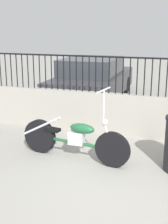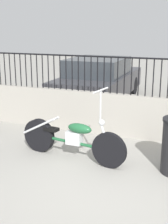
{
  "view_description": "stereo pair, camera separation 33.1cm",
  "coord_description": "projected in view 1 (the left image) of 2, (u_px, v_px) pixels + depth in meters",
  "views": [
    {
      "loc": [
        1.08,
        -4.12,
        2.4
      ],
      "look_at": [
        -0.94,
        1.74,
        0.7
      ],
      "focal_mm": 50.0,
      "sensor_mm": 36.0,
      "label": 1
    },
    {
      "loc": [
        1.39,
        -4.0,
        2.4
      ],
      "look_at": [
        -0.94,
        1.74,
        0.7
      ],
      "focal_mm": 50.0,
      "sensor_mm": 36.0,
      "label": 2
    }
  ],
  "objects": [
    {
      "name": "ground_plane",
      "position": [
        105.0,
        190.0,
        4.73
      ],
      "size": [
        40.0,
        40.0,
        0.0
      ],
      "primitive_type": "plane",
      "color": "gray"
    },
    {
      "name": "low_wall",
      "position": [
        135.0,
        116.0,
        6.9
      ],
      "size": [
        9.13,
        0.18,
        0.97
      ],
      "color": "#9E998E",
      "rests_on": "ground_plane"
    },
    {
      "name": "car_dark_grey",
      "position": [
        93.0,
        80.0,
        10.26
      ],
      "size": [
        1.97,
        4.56,
        1.44
      ],
      "rotation": [
        0.0,
        0.0,
        1.59
      ],
      "color": "black",
      "rests_on": "ground_plane"
    },
    {
      "name": "motorcycle_green",
      "position": [
        69.0,
        138.0,
        5.81
      ],
      "size": [
        2.18,
        0.59,
        1.39
      ],
      "rotation": [
        0.0,
        0.0,
        -0.14
      ],
      "color": "black",
      "rests_on": "ground_plane"
    },
    {
      "name": "fence_railing",
      "position": [
        137.0,
        71.0,
        6.63
      ],
      "size": [
        9.13,
        0.04,
        0.82
      ],
      "color": "black",
      "rests_on": "low_wall"
    }
  ]
}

